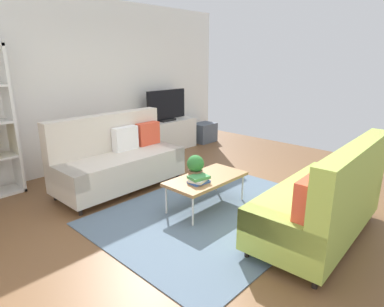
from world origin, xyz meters
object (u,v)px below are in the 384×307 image
object	(u,v)px
coffee_table	(206,179)
potted_plant	(195,166)
tv_console	(166,136)
tv	(166,106)
bottle_0	(151,119)
couch_green	(324,200)
bottle_1	(155,118)
couch_beige	(118,159)
vase_0	(143,120)
storage_trunk	(204,133)
table_book_0	(199,182)

from	to	relation	value
coffee_table	potted_plant	distance (m)	0.24
coffee_table	tv_console	world-z (taller)	tv_console
tv	bottle_0	size ratio (longest dim) A/B	5.31
tv	couch_green	bearing A→B (deg)	-107.83
tv_console	bottle_1	xyz separation A→B (m)	(-0.33, -0.04, 0.43)
couch_beige	potted_plant	xyz separation A→B (m)	(0.26, -1.35, 0.14)
potted_plant	vase_0	world-z (taller)	vase_0
couch_beige	storage_trunk	xyz separation A→B (m)	(3.01, 0.92, -0.23)
vase_0	bottle_0	xyz separation A→B (m)	(0.15, -0.09, 0.01)
couch_green	storage_trunk	bearing A→B (deg)	55.71
tv	vase_0	world-z (taller)	tv
bottle_0	tv_console	bearing A→B (deg)	5.33
couch_green	coffee_table	xyz separation A→B (m)	(-0.29, 1.42, -0.05)
coffee_table	vase_0	size ratio (longest dim) A/B	6.78
tv_console	potted_plant	bearing A→B (deg)	-124.84
storage_trunk	bottle_1	distance (m)	1.53
couch_beige	storage_trunk	distance (m)	3.15
couch_beige	coffee_table	world-z (taller)	couch_beige
coffee_table	tv_console	distance (m)	2.88
tv	bottle_1	bearing A→B (deg)	-176.55
potted_plant	bottle_0	xyz separation A→B (m)	(1.22, 2.32, 0.15)
coffee_table	potted_plant	xyz separation A→B (m)	(-0.12, 0.08, 0.19)
tv	bottle_0	world-z (taller)	tv
couch_green	vase_0	xyz separation A→B (m)	(0.66, 3.91, 0.27)
couch_green	bottle_1	xyz separation A→B (m)	(0.90, 3.82, 0.30)
table_book_0	bottle_1	world-z (taller)	bottle_1
potted_plant	couch_beige	bearing A→B (deg)	100.91
vase_0	bottle_1	xyz separation A→B (m)	(0.25, -0.09, 0.03)
tv_console	bottle_0	world-z (taller)	bottle_0
coffee_table	table_book_0	size ratio (longest dim) A/B	4.58
coffee_table	vase_0	xyz separation A→B (m)	(0.94, 2.49, 0.33)
couch_green	potted_plant	size ratio (longest dim) A/B	6.23
storage_trunk	tv	bearing A→B (deg)	175.84
tv_console	tv	xyz separation A→B (m)	(0.00, -0.02, 0.63)
potted_plant	bottle_0	distance (m)	2.63
storage_trunk	potted_plant	size ratio (longest dim) A/B	1.68
potted_plant	bottle_0	bearing A→B (deg)	62.35
couch_green	table_book_0	size ratio (longest dim) A/B	8.06
bottle_0	table_book_0	bearing A→B (deg)	-117.91
tv	bottle_1	distance (m)	0.39
storage_trunk	vase_0	world-z (taller)	vase_0
tv_console	bottle_0	size ratio (longest dim) A/B	7.43
table_book_0	vase_0	size ratio (longest dim) A/B	1.48
bottle_0	couch_green	bearing A→B (deg)	-101.93
vase_0	storage_trunk	bearing A→B (deg)	-5.10
tv_console	vase_0	xyz separation A→B (m)	(-0.58, 0.05, 0.40)
table_book_0	tv	bearing A→B (deg)	55.07
couch_beige	couch_green	bearing A→B (deg)	102.38
coffee_table	storage_trunk	world-z (taller)	storage_trunk
bottle_1	tv	bearing A→B (deg)	3.45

